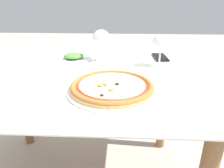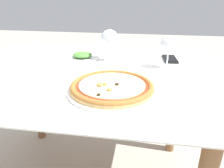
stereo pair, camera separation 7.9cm
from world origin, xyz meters
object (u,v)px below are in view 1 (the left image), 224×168
pizza_plate (112,87)px  side_plate (74,57)px  cell_phone (160,57)px  wine_glass_far_left (101,39)px  wine_glass_far_right (161,44)px  dining_table (80,88)px

pizza_plate → side_plate: 0.45m
cell_phone → side_plate: size_ratio=0.83×
wine_glass_far_left → pizza_plate: bearing=-79.2°
cell_phone → pizza_plate: bearing=-118.7°
cell_phone → side_plate: bearing=-172.8°
pizza_plate → wine_glass_far_left: 0.40m
pizza_plate → wine_glass_far_right: wine_glass_far_right is taller
wine_glass_far_right → side_plate: 0.46m
dining_table → wine_glass_far_right: wine_glass_far_right is taller
cell_phone → wine_glass_far_left: bearing=-168.5°
cell_phone → dining_table: bearing=-151.4°
pizza_plate → side_plate: bearing=119.9°
pizza_plate → cell_phone: 0.51m
dining_table → cell_phone: cell_phone is taller
wine_glass_far_right → cell_phone: size_ratio=1.04×
side_plate → pizza_plate: bearing=-60.1°
pizza_plate → dining_table: bearing=126.4°
side_plate → wine_glass_far_left: bearing=-2.1°
cell_phone → side_plate: side_plate is taller
dining_table → wine_glass_far_left: 0.27m
pizza_plate → wine_glass_far_left: bearing=100.8°
wine_glass_far_right → side_plate: bearing=170.2°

